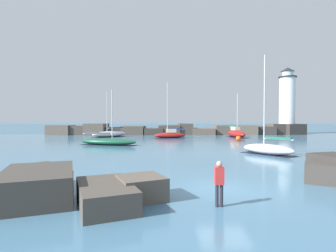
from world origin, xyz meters
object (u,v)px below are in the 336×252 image
sailboat_moored_2 (110,134)px  sailboat_moored_4 (108,141)px  lighthouse (287,105)px  sailboat_moored_0 (236,133)px  person_on_rocks (219,181)px  sailboat_moored_3 (170,135)px  sailboat_moored_1 (268,149)px  mooring_buoy_orange_near (238,138)px

sailboat_moored_2 → sailboat_moored_4: size_ratio=1.06×
lighthouse → sailboat_moored_0: size_ratio=1.86×
sailboat_moored_0 → person_on_rocks: (-11.77, -38.14, 0.29)m
person_on_rocks → sailboat_moored_3: bearing=91.0°
sailboat_moored_4 → sailboat_moored_0: bearing=33.3°
sailboat_moored_3 → person_on_rocks: size_ratio=5.47×
lighthouse → sailboat_moored_0: 18.95m
sailboat_moored_0 → person_on_rocks: sailboat_moored_0 is taller
sailboat_moored_3 → sailboat_moored_2: bearing=164.0°
person_on_rocks → sailboat_moored_1: bearing=61.4°
sailboat_moored_1 → sailboat_moored_3: 23.24m
sailboat_moored_1 → person_on_rocks: size_ratio=5.33×
lighthouse → mooring_buoy_orange_near: bearing=-132.3°
sailboat_moored_0 → mooring_buoy_orange_near: sailboat_moored_0 is taller
sailboat_moored_3 → person_on_rocks: sailboat_moored_3 is taller
sailboat_moored_4 → mooring_buoy_orange_near: 20.03m
lighthouse → mooring_buoy_orange_near: (-16.62, -18.24, -6.21)m
sailboat_moored_1 → sailboat_moored_2: (-20.11, 24.77, 0.01)m
sailboat_moored_1 → person_on_rocks: bearing=-118.6°
sailboat_moored_0 → sailboat_moored_1: 23.53m
sailboat_moored_2 → sailboat_moored_4: sailboat_moored_2 is taller
lighthouse → person_on_rocks: size_ratio=8.26×
sailboat_moored_2 → person_on_rocks: size_ratio=4.69×
sailboat_moored_0 → sailboat_moored_1: bearing=-98.9°
sailboat_moored_0 → sailboat_moored_3: bearing=-172.1°
sailboat_moored_4 → sailboat_moored_2: bearing=100.1°
lighthouse → sailboat_moored_4: lighthouse is taller
sailboat_moored_0 → person_on_rocks: size_ratio=4.43×
sailboat_moored_1 → mooring_buoy_orange_near: (1.75, 15.41, -0.17)m
sailboat_moored_1 → person_on_rocks: (-8.13, -14.89, 0.47)m
sailboat_moored_4 → mooring_buoy_orange_near: (19.11, 5.99, -0.08)m
mooring_buoy_orange_near → sailboat_moored_3: bearing=149.8°
sailboat_moored_1 → mooring_buoy_orange_near: sailboat_moored_1 is taller
sailboat_moored_0 → sailboat_moored_2: sailboat_moored_2 is taller
sailboat_moored_1 → sailboat_moored_0: bearing=81.1°
sailboat_moored_2 → mooring_buoy_orange_near: 23.78m
sailboat_moored_0 → sailboat_moored_2: 23.81m
lighthouse → sailboat_moored_0: bearing=-144.8°
lighthouse → sailboat_moored_0: lighthouse is taller
sailboat_moored_1 → mooring_buoy_orange_near: bearing=83.5°
sailboat_moored_3 → mooring_buoy_orange_near: sailboat_moored_3 is taller
sailboat_moored_2 → sailboat_moored_3: 11.80m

